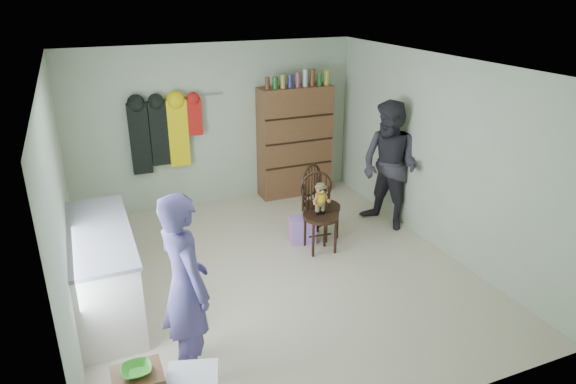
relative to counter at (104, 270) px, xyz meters
name	(u,v)px	position (x,y,z in m)	size (l,w,h in m)	color
ground_plane	(276,272)	(1.95, 0.00, -0.47)	(5.00, 5.00, 0.00)	beige
room_walls	(258,137)	(1.95, 0.53, 1.11)	(5.00, 5.00, 5.00)	beige
counter	(104,270)	(0.00, 0.00, 0.00)	(0.64, 1.86, 0.94)	silver
bowl	(137,370)	(0.11, -1.81, 0.10)	(0.23, 0.23, 0.06)	green
chair_front	(319,206)	(2.71, 0.37, 0.13)	(0.50, 0.50, 1.04)	black
chair_far	(318,200)	(2.83, 0.64, 0.09)	(0.64, 0.64, 1.05)	black
striped_bag	(302,230)	(2.58, 0.62, -0.30)	(0.33, 0.26, 0.35)	#E572C8
person_left	(185,286)	(0.62, -1.28, 0.40)	(0.63, 0.42, 1.74)	#4A4279
person_right	(390,166)	(3.93, 0.63, 0.44)	(0.89, 0.69, 1.83)	#2D2B33
dresser	(295,141)	(3.20, 2.30, 0.44)	(1.20, 0.39, 2.07)	brown
coat_rack	(164,133)	(1.12, 2.38, 0.78)	(1.42, 0.12, 1.09)	#99999E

